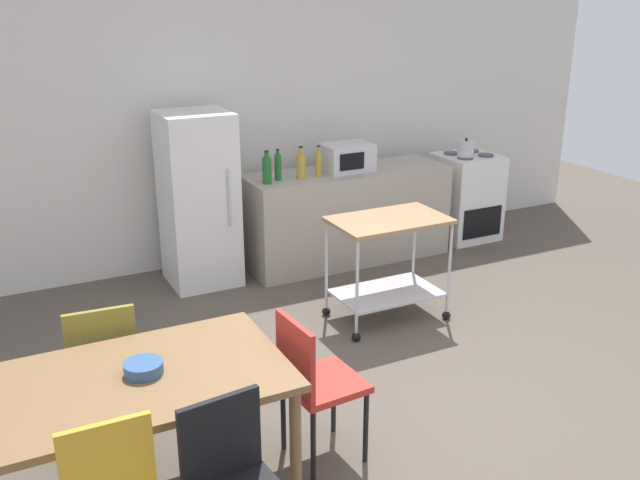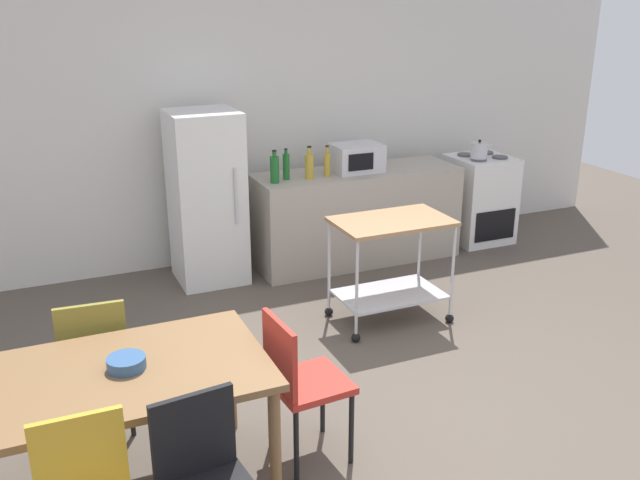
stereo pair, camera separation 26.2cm
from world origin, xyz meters
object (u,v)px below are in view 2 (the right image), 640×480
at_px(bottle_sparkling_water, 309,165).
at_px(kitchen_cart, 391,253).
at_px(stove_oven, 479,199).
at_px(kettle, 479,150).
at_px(chair_red, 299,378).
at_px(bottle_hot_sauce, 275,169).
at_px(dining_table, 116,386).
at_px(chair_olive, 94,355).
at_px(refrigerator, 207,198).
at_px(bottle_olive_oil, 286,166).
at_px(fruit_bowl, 126,363).
at_px(bottle_sesame_oil, 327,164).
at_px(microwave, 357,158).

bearing_deg(bottle_sparkling_water, kitchen_cart, -81.90).
bearing_deg(stove_oven, kettle, -140.33).
relative_size(stove_oven, kitchen_cart, 1.01).
bearing_deg(bottle_sparkling_water, chair_red, -113.87).
xyz_separation_m(bottle_hot_sauce, bottle_sparkling_water, (0.34, 0.01, -0.00)).
height_order(dining_table, chair_red, chair_red).
bearing_deg(chair_olive, refrigerator, -116.63).
xyz_separation_m(bottle_olive_oil, fruit_bowl, (-1.85, -2.61, -0.24)).
relative_size(dining_table, stove_oven, 1.63).
relative_size(refrigerator, fruit_bowl, 8.07).
distance_m(chair_red, bottle_olive_oil, 2.88).
relative_size(dining_table, bottle_hot_sauce, 5.07).
distance_m(bottle_hot_sauce, bottle_sesame_oil, 0.53).
bearing_deg(microwave, bottle_hot_sauce, -173.80).
bearing_deg(bottle_sparkling_water, dining_table, -129.54).
relative_size(chair_red, kettle, 3.71).
bearing_deg(refrigerator, kitchen_cart, -52.29).
distance_m(bottle_hot_sauce, bottle_sparkling_water, 0.34).
bearing_deg(kettle, bottle_hot_sauce, -179.55).
bearing_deg(chair_olive, microwave, -139.43).
bearing_deg(microwave, bottle_sparkling_water, -171.35).
distance_m(refrigerator, bottle_sesame_oil, 1.14).
xyz_separation_m(bottle_olive_oil, kettle, (2.06, -0.05, -0.02)).
xyz_separation_m(bottle_olive_oil, microwave, (0.72, 0.02, 0.01)).
xyz_separation_m(stove_oven, bottle_sparkling_water, (-1.98, -0.10, 0.57)).
xyz_separation_m(chair_red, bottle_hot_sauce, (0.82, 2.60, 0.51)).
xyz_separation_m(bottle_hot_sauce, microwave, (0.86, 0.09, 0.00)).
height_order(chair_olive, microwave, microwave).
xyz_separation_m(microwave, fruit_bowl, (-2.57, -2.63, -0.25)).
distance_m(chair_red, refrigerator, 2.82).
xyz_separation_m(refrigerator, kettle, (2.78, -0.18, 0.23)).
bearing_deg(refrigerator, chair_red, -94.85).
xyz_separation_m(kitchen_cart, bottle_sparkling_water, (-0.18, 1.23, 0.45)).
height_order(stove_oven, microwave, microwave).
relative_size(bottle_sparkling_water, fruit_bowl, 1.56).
bearing_deg(bottle_olive_oil, stove_oven, 1.17).
bearing_deg(dining_table, fruit_bowl, 10.26).
height_order(chair_olive, bottle_sparkling_water, bottle_sparkling_water).
height_order(bottle_olive_oil, kettle, bottle_olive_oil).
relative_size(chair_olive, refrigerator, 0.57).
xyz_separation_m(chair_olive, refrigerator, (1.24, 2.08, 0.26)).
distance_m(chair_olive, bottle_sparkling_water, 2.92).
xyz_separation_m(chair_olive, stove_oven, (4.14, 2.00, -0.07)).
xyz_separation_m(bottle_sesame_oil, fruit_bowl, (-2.24, -2.57, -0.24)).
distance_m(chair_red, bottle_sesame_oil, 3.00).
relative_size(stove_oven, bottle_sparkling_water, 3.06).
distance_m(chair_olive, kettle, 4.47).
distance_m(chair_red, kitchen_cart, 1.92).
bearing_deg(microwave, kitchen_cart, -104.58).
xyz_separation_m(refrigerator, fruit_bowl, (-1.13, -2.73, 0.01)).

